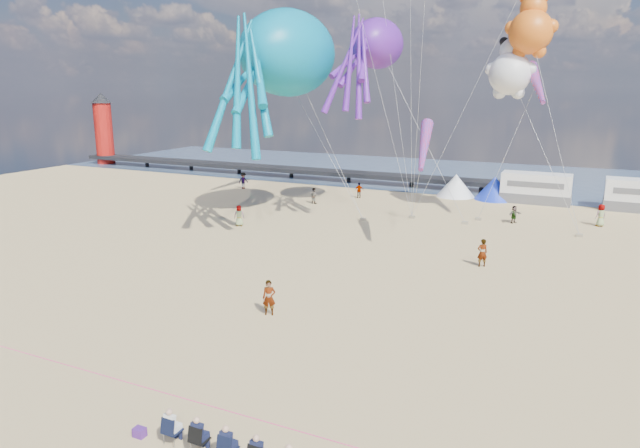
{
  "coord_description": "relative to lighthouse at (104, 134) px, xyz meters",
  "views": [
    {
      "loc": [
        10.64,
        -20.23,
        11.47
      ],
      "look_at": [
        -1.83,
        6.0,
        4.43
      ],
      "focal_mm": 32.0,
      "sensor_mm": 36.0,
      "label": 1
    }
  ],
  "objects": [
    {
      "name": "beachgoer_1",
      "position": [
        42.0,
        -13.89,
        -3.7
      ],
      "size": [
        0.88,
        0.67,
        1.59
      ],
      "primitive_type": "imported",
      "rotation": [
        0.0,
        0.0,
        2.91
      ],
      "color": "#7F6659",
      "rests_on": "ground"
    },
    {
      "name": "motorhome_0",
      "position": [
        62.0,
        -4.0,
        -3.0
      ],
      "size": [
        6.6,
        2.5,
        3.0
      ],
      "primitive_type": "cube",
      "color": "silver",
      "rests_on": "ground"
    },
    {
      "name": "windsock_right",
      "position": [
        56.2,
        -25.54,
        2.98
      ],
      "size": [
        2.01,
        5.72,
        5.65
      ],
      "primitive_type": null,
      "rotation": [
        0.0,
        0.0,
        0.2
      ],
      "color": "red"
    },
    {
      "name": "sandbag_c",
      "position": [
        66.47,
        -16.62,
        -4.39
      ],
      "size": [
        0.5,
        0.35,
        0.22
      ],
      "primitive_type": "cube",
      "color": "gray",
      "rests_on": "ground"
    },
    {
      "name": "rope_line",
      "position": [
        56.0,
        -49.0,
        -4.48
      ],
      "size": [
        34.0,
        0.03,
        0.03
      ],
      "primitive_type": "cylinder",
      "rotation": [
        0.0,
        1.57,
        0.0
      ],
      "color": "#F2338C",
      "rests_on": "ground"
    },
    {
      "name": "kite_panda",
      "position": [
        59.93,
        -13.47,
        7.95
      ],
      "size": [
        5.3,
        5.15,
        5.96
      ],
      "primitive_type": null,
      "rotation": [
        0.0,
        0.0,
        -0.34
      ],
      "color": "silver"
    },
    {
      "name": "spectator_row",
      "position": [
        57.33,
        -51.31,
        -3.85
      ],
      "size": [
        6.1,
        0.9,
        1.3
      ],
      "primitive_type": null,
      "color": "black",
      "rests_on": "ground"
    },
    {
      "name": "cooler_purple",
      "position": [
        53.89,
        -51.54,
        -4.34
      ],
      "size": [
        0.4,
        0.3,
        0.32
      ],
      "primitive_type": "cube",
      "color": "#4E207B",
      "rests_on": "ground"
    },
    {
      "name": "sandbag_a",
      "position": [
        49.16,
        -18.72,
        -4.39
      ],
      "size": [
        0.5,
        0.35,
        0.22
      ],
      "primitive_type": "cube",
      "color": "gray",
      "rests_on": "ground"
    },
    {
      "name": "pier",
      "position": [
        28.0,
        0.0,
        -3.5
      ],
      "size": [
        60.0,
        3.0,
        0.5
      ],
      "primitive_type": "cube",
      "color": "black",
      "rests_on": "ground"
    },
    {
      "name": "sandbag_b",
      "position": [
        57.52,
        -16.23,
        -4.39
      ],
      "size": [
        0.5,
        0.35,
        0.22
      ],
      "primitive_type": "cube",
      "color": "gray",
      "rests_on": "ground"
    },
    {
      "name": "sandbag_e",
      "position": [
        52.78,
        -16.0,
        -4.39
      ],
      "size": [
        0.5,
        0.35,
        0.22
      ],
      "primitive_type": "cube",
      "color": "gray",
      "rests_on": "ground"
    },
    {
      "name": "water",
      "position": [
        56.0,
        11.0,
        -4.48
      ],
      "size": [
        120.0,
        120.0,
        0.0
      ],
      "primitive_type": "plane",
      "color": "#364B68",
      "rests_on": "ground"
    },
    {
      "name": "windsock_left",
      "position": [
        38.56,
        -15.19,
        9.88
      ],
      "size": [
        2.75,
        7.81,
        7.76
      ],
      "primitive_type": null,
      "rotation": [
        0.0,
        0.0,
        -0.22
      ],
      "color": "red"
    },
    {
      "name": "sandbag_d",
      "position": [
        58.27,
        -14.3,
        -4.39
      ],
      "size": [
        0.5,
        0.35,
        0.22
      ],
      "primitive_type": "cube",
      "color": "gray",
      "rests_on": "ground"
    },
    {
      "name": "standing_person",
      "position": [
        52.49,
        -40.55,
        -3.58
      ],
      "size": [
        0.8,
        0.69,
        1.85
      ],
      "primitive_type": "imported",
      "rotation": [
        0.0,
        0.0,
        0.44
      ],
      "color": "tan",
      "rests_on": "ground"
    },
    {
      "name": "ground",
      "position": [
        56.0,
        -44.0,
        -4.5
      ],
      "size": [
        120.0,
        120.0,
        0.0
      ],
      "primitive_type": "plane",
      "color": "tan",
      "rests_on": "ground"
    },
    {
      "name": "beachgoer_4",
      "position": [
        61.22,
        -14.05,
        -3.74
      ],
      "size": [
        0.81,
        0.94,
        1.52
      ],
      "primitive_type": "imported",
      "rotation": [
        0.0,
        0.0,
        0.96
      ],
      "color": "#7F6659",
      "rests_on": "ground"
    },
    {
      "name": "beachgoer_0",
      "position": [
        40.49,
        -25.08,
        -3.61
      ],
      "size": [
        0.77,
        0.71,
        1.77
      ],
      "primitive_type": "imported",
      "rotation": [
        0.0,
        0.0,
        3.72
      ],
      "color": "#7F6659",
      "rests_on": "ground"
    },
    {
      "name": "beachgoer_3",
      "position": [
        45.05,
        -9.28,
        -3.69
      ],
      "size": [
        1.21,
        1.06,
        1.62
      ],
      "primitive_type": "imported",
      "rotation": [
        0.0,
        0.0,
        3.69
      ],
      "color": "#7F6659",
      "rests_on": "ground"
    },
    {
      "name": "tent_white",
      "position": [
        54.0,
        -4.0,
        -3.3
      ],
      "size": [
        4.0,
        4.0,
        2.4
      ],
      "primitive_type": "cone",
      "color": "white",
      "rests_on": "ground"
    },
    {
      "name": "beachgoer_5",
      "position": [
        60.91,
        -27.62,
        -3.57
      ],
      "size": [
        1.75,
        1.38,
        1.86
      ],
      "primitive_type": "imported",
      "rotation": [
        0.0,
        0.0,
        3.7
      ],
      "color": "#7F6659",
      "rests_on": "ground"
    },
    {
      "name": "lighthouse",
      "position": [
        0.0,
        0.0,
        0.0
      ],
      "size": [
        2.6,
        2.6,
        9.0
      ],
      "primitive_type": "cylinder",
      "color": "#A5140F",
      "rests_on": "ground"
    },
    {
      "name": "beachgoer_2",
      "position": [
        31.03,
        -9.78,
        -3.56
      ],
      "size": [
        1.04,
        1.13,
        1.88
      ],
      "primitive_type": "imported",
      "rotation": [
        0.0,
        0.0,
        1.11
      ],
      "color": "#7F6659",
      "rests_on": "ground"
    },
    {
      "name": "kite_teddy_orange",
      "position": [
        61.32,
        -13.9,
        11.16
      ],
      "size": [
        5.07,
        4.9,
        5.94
      ],
      "primitive_type": null,
      "rotation": [
        0.0,
        0.0,
        -0.26
      ],
      "color": "orange"
    },
    {
      "name": "tent_blue",
      "position": [
        58.0,
        -4.0,
        -3.3
      ],
      "size": [
        4.0,
        4.0,
        2.4
      ],
      "primitive_type": "cone",
      "color": "#1933CC",
      "rests_on": "ground"
    },
    {
      "name": "windsock_mid",
      "position": [
        62.16,
        -14.46,
        7.18
      ],
      "size": [
        2.8,
        6.72,
        6.7
      ],
      "primitive_type": null,
      "rotation": [
        0.0,
        0.0,
        0.28
      ],
      "color": "red"
    },
    {
      "name": "kite_octopus_teal",
      "position": [
        43.65,
        -21.88,
        9.55
      ],
      "size": [
        8.75,
        12.88,
        13.56
      ],
      "primitive_type": null,
      "rotation": [
        0.0,
        0.0,
        0.34
      ],
      "color": "#037A9D"
    },
    {
      "name": "beachgoer_6",
      "position": [
        67.92,
        -12.14,
        -3.56
      ],
      "size": [
        0.82,
        0.78,
        1.88
      ],
      "primitive_type": "imported",
      "rotation": [
        0.0,
        0.0,
        3.82
      ],
      "color": "#7F6659",
      "rests_on": "ground"
    },
    {
      "name": "kite_octopus_purple",
      "position": [
        49.23,
        -16.23,
        10.48
      ],
      "size": [
        4.19,
        9.37,
        10.6
      ],
      "primitive_type": null,
      "rotation": [
        0.0,
        0.0,
        -0.02
      ],
      "color": "#5A1B94"
    }
  ]
}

